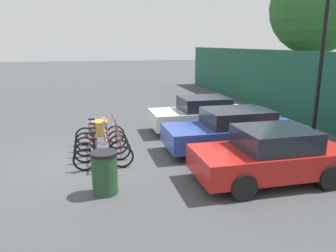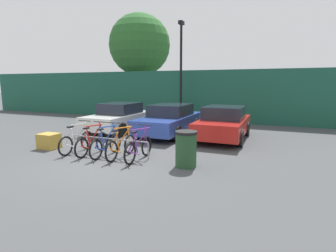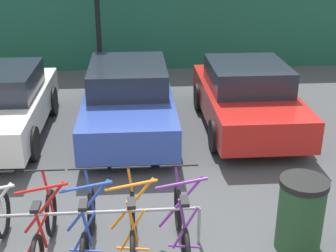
# 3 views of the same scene
# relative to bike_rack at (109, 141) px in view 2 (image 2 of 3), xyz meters

# --- Properties ---
(ground_plane) EXTENTS (120.00, 120.00, 0.00)m
(ground_plane) POSITION_rel_bike_rack_xyz_m (0.44, -0.68, -0.47)
(ground_plane) COLOR #424447
(hoarding_wall) EXTENTS (36.00, 0.16, 3.17)m
(hoarding_wall) POSITION_rel_bike_rack_xyz_m (0.44, 8.82, 1.11)
(hoarding_wall) COLOR #19513D
(hoarding_wall) RESTS_ON ground
(bike_rack) EXTENTS (2.98, 0.04, 0.57)m
(bike_rack) POSITION_rel_bike_rack_xyz_m (0.00, 0.00, 0.00)
(bike_rack) COLOR gray
(bike_rack) RESTS_ON ground
(bicycle_white) EXTENTS (0.68, 1.71, 1.05)m
(bicycle_white) POSITION_rel_bike_rack_xyz_m (-1.22, -0.15, -0.10)
(bicycle_white) COLOR black
(bicycle_white) RESTS_ON ground
(bicycle_red) EXTENTS (0.68, 1.71, 1.05)m
(bicycle_red) POSITION_rel_bike_rack_xyz_m (-0.56, -0.15, -0.10)
(bicycle_red) COLOR black
(bicycle_red) RESTS_ON ground
(bicycle_blue) EXTENTS (0.68, 1.71, 1.05)m
(bicycle_blue) POSITION_rel_bike_rack_xyz_m (0.00, -0.15, -0.10)
(bicycle_blue) COLOR black
(bicycle_blue) RESTS_ON ground
(bicycle_orange) EXTENTS (0.68, 1.71, 1.05)m
(bicycle_orange) POSITION_rel_bike_rack_xyz_m (0.57, -0.15, -0.10)
(bicycle_orange) COLOR black
(bicycle_orange) RESTS_ON ground
(bicycle_purple) EXTENTS (0.68, 1.71, 1.05)m
(bicycle_purple) POSITION_rel_bike_rack_xyz_m (1.22, -0.15, -0.10)
(bicycle_purple) COLOR black
(bicycle_purple) RESTS_ON ground
(car_white) EXTENTS (1.91, 4.05, 1.40)m
(car_white) POSITION_rel_bike_rack_xyz_m (-2.13, 3.93, 0.22)
(car_white) COLOR silver
(car_white) RESTS_ON ground
(car_blue) EXTENTS (1.91, 4.53, 1.40)m
(car_blue) POSITION_rel_bike_rack_xyz_m (0.51, 4.13, 0.22)
(car_blue) COLOR #2D479E
(car_blue) RESTS_ON ground
(car_red) EXTENTS (1.91, 3.95, 1.40)m
(car_red) POSITION_rel_bike_rack_xyz_m (3.02, 4.00, 0.21)
(car_red) COLOR red
(car_red) RESTS_ON ground
(lamp_post) EXTENTS (0.24, 0.44, 5.91)m
(lamp_post) POSITION_rel_bike_rack_xyz_m (-0.31, 7.83, 2.83)
(lamp_post) COLOR black
(lamp_post) RESTS_ON ground
(trash_bin) EXTENTS (0.63, 0.63, 1.03)m
(trash_bin) POSITION_rel_bike_rack_xyz_m (2.77, -0.20, 0.04)
(trash_bin) COLOR #234728
(trash_bin) RESTS_ON ground
(cargo_crate) EXTENTS (0.70, 0.56, 0.55)m
(cargo_crate) POSITION_rel_bike_rack_xyz_m (-2.54, -0.12, -0.20)
(cargo_crate) COLOR #B28C33
(cargo_crate) RESTS_ON ground
(tree_behind_hoarding) EXTENTS (4.50, 4.50, 7.43)m
(tree_behind_hoarding) POSITION_rel_bike_rack_xyz_m (-4.58, 10.62, 4.66)
(tree_behind_hoarding) COLOR brown
(tree_behind_hoarding) RESTS_ON ground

